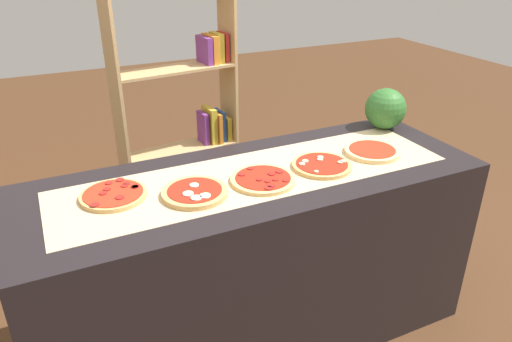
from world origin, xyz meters
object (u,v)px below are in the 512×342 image
at_px(pizza_pepperoni_2, 263,179).
at_px(pizza_mushroom_3, 322,165).
at_px(watermelon, 385,109).
at_px(pizza_pepperoni_0, 113,195).
at_px(bookshelf, 191,118).
at_px(pizza_plain_4, 372,151).
at_px(pizza_mozzarella_1, 195,192).

height_order(pizza_pepperoni_2, pizza_mushroom_3, pizza_mushroom_3).
bearing_deg(watermelon, pizza_pepperoni_0, -173.76).
xyz_separation_m(pizza_pepperoni_2, pizza_mushroom_3, (0.31, 0.01, 0.00)).
distance_m(pizza_pepperoni_0, pizza_mushroom_3, 0.92).
bearing_deg(pizza_mushroom_3, bookshelf, 99.52).
height_order(pizza_pepperoni_0, pizza_plain_4, pizza_pepperoni_0).
bearing_deg(bookshelf, watermelon, -51.29).
bearing_deg(pizza_mozzarella_1, pizza_pepperoni_2, -2.01).
xyz_separation_m(pizza_mozzarella_1, pizza_pepperoni_2, (0.31, -0.01, -0.00)).
bearing_deg(pizza_pepperoni_0, pizza_plain_4, -4.41).
bearing_deg(pizza_plain_4, pizza_mushroom_3, -174.75).
height_order(pizza_pepperoni_2, bookshelf, bookshelf).
xyz_separation_m(pizza_pepperoni_0, pizza_mozzarella_1, (0.30, -0.12, 0.00)).
height_order(pizza_plain_4, bookshelf, bookshelf).
distance_m(pizza_mozzarella_1, bookshelf, 1.35).
xyz_separation_m(watermelon, bookshelf, (-0.79, 0.99, -0.25)).
distance_m(pizza_pepperoni_2, bookshelf, 1.30).
bearing_deg(pizza_plain_4, pizza_pepperoni_2, -176.24).
bearing_deg(watermelon, pizza_mozzarella_1, -166.45).
relative_size(pizza_pepperoni_0, pizza_mushroom_3, 0.98).
bearing_deg(pizza_mushroom_3, pizza_mozzarella_1, -179.87).
xyz_separation_m(pizza_pepperoni_0, pizza_plain_4, (1.22, -0.09, 0.00)).
bearing_deg(watermelon, pizza_mushroom_3, -153.77).
bearing_deg(pizza_plain_4, watermelon, 43.20).
xyz_separation_m(pizza_mozzarella_1, bookshelf, (0.40, 1.28, -0.16)).
bearing_deg(watermelon, pizza_plain_4, -136.80).
distance_m(watermelon, bookshelf, 1.29).
relative_size(pizza_plain_4, bookshelf, 0.16).
distance_m(pizza_mozzarella_1, pizza_mushroom_3, 0.61).
relative_size(pizza_pepperoni_2, watermelon, 1.28).
relative_size(pizza_pepperoni_0, pizza_pepperoni_2, 0.95).
distance_m(pizza_mushroom_3, bookshelf, 1.30).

